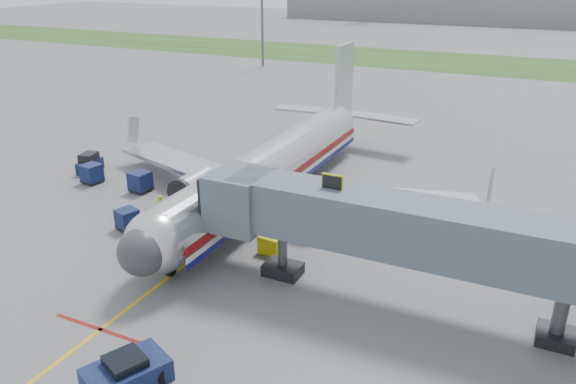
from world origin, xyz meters
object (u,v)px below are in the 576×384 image
at_px(pushback_tug, 127,373).
at_px(baggage_tug, 90,164).
at_px(ramp_worker, 161,207).
at_px(airliner, 272,167).
at_px(belt_loader, 182,214).

height_order(pushback_tug, baggage_tug, baggage_tug).
bearing_deg(ramp_worker, airliner, -4.11).
xyz_separation_m(baggage_tug, ramp_worker, (12.09, -5.38, 0.15)).
bearing_deg(belt_loader, baggage_tug, 159.82).
xyz_separation_m(baggage_tug, belt_loader, (13.54, -4.98, -0.26)).
bearing_deg(ramp_worker, baggage_tug, 99.99).
xyz_separation_m(pushback_tug, ramp_worker, (-9.46, 14.85, 0.31)).
distance_m(airliner, belt_loader, 7.98).
bearing_deg(pushback_tug, belt_loader, 117.68).
distance_m(belt_loader, ramp_worker, 1.57).
xyz_separation_m(airliner, pushback_tug, (4.00, -21.82, -2.03)).
height_order(baggage_tug, belt_loader, belt_loader).
bearing_deg(pushback_tug, ramp_worker, 122.49).
relative_size(pushback_tug, baggage_tug, 1.52).
distance_m(pushback_tug, ramp_worker, 17.61).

